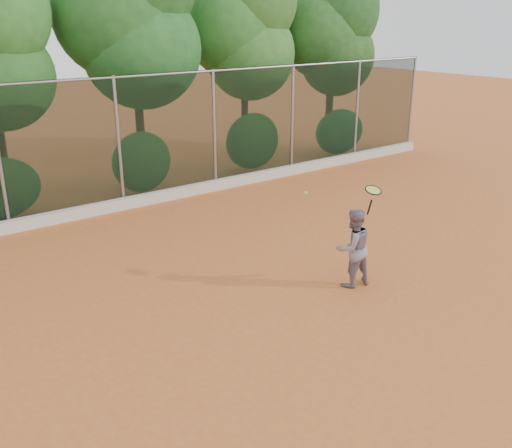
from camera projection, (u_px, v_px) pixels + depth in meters
ground at (289, 303)px, 10.37m from camera, size 80.00×80.00×0.00m
concrete_curb at (127, 203)px, 15.42m from camera, size 24.00×0.20×0.30m
tennis_player at (353, 248)px, 10.83m from camera, size 0.84×0.70×1.55m
chainlink_fence at (119, 140)px, 14.97m from camera, size 24.09×0.09×3.50m
foliage_backdrop at (60, 36)px, 15.27m from camera, size 23.70×3.63×7.55m
tennis_racket at (373, 192)px, 10.62m from camera, size 0.39×0.38×0.58m
tennis_ball_in_flight at (306, 193)px, 10.48m from camera, size 0.07×0.07×0.07m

